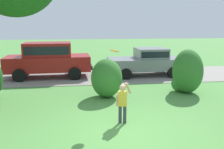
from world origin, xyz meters
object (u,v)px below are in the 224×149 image
(parked_suv, at_px, (48,58))
(frisbee, at_px, (115,51))
(parked_sedan, at_px, (147,61))
(child_thrower, at_px, (123,100))

(parked_suv, distance_m, frisbee, 7.17)
(parked_suv, relative_size, frisbee, 16.63)
(parked_sedan, height_order, frisbee, frisbee)
(parked_suv, height_order, child_thrower, parked_suv)
(child_thrower, height_order, frisbee, frisbee)
(parked_sedan, relative_size, child_thrower, 3.46)
(frisbee, bearing_deg, parked_suv, 113.21)
(parked_suv, xyz_separation_m, frisbee, (2.79, -6.51, 1.07))
(parked_sedan, height_order, parked_suv, parked_suv)
(child_thrower, relative_size, frisbee, 4.48)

